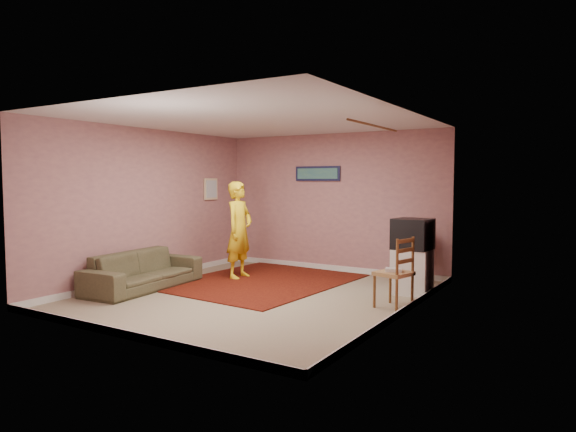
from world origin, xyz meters
The scene contains 26 objects.
ground centered at (0.00, 0.00, 0.00)m, with size 5.00×5.00×0.00m, color gray.
wall_back centered at (0.00, 2.50, 1.30)m, with size 4.50×0.02×2.60m, color #AD7772.
wall_front centered at (0.00, -2.50, 1.30)m, with size 4.50×0.02×2.60m, color #AD7772.
wall_left centered at (-2.25, 0.00, 1.30)m, with size 0.02×5.00×2.60m, color #AD7772.
wall_right centered at (2.25, 0.00, 1.30)m, with size 0.02×5.00×2.60m, color #AD7772.
ceiling centered at (0.00, 0.00, 2.60)m, with size 4.50×5.00×0.02m, color silver.
baseboard_back centered at (0.00, 2.49, 0.05)m, with size 4.50×0.02×0.10m, color silver.
baseboard_front centered at (0.00, -2.49, 0.05)m, with size 4.50×0.02×0.10m, color silver.
baseboard_left centered at (-2.24, 0.00, 0.05)m, with size 0.02×5.00×0.10m, color silver.
baseboard_right centered at (2.24, 0.00, 0.05)m, with size 0.02×5.00×0.10m, color silver.
window centered at (2.24, -0.90, 1.45)m, with size 0.01×1.10×1.50m, color black.
curtain_sheer centered at (2.23, -1.05, 1.25)m, with size 0.01×0.75×2.10m, color white.
curtain_floral centered at (2.21, -0.35, 1.25)m, with size 0.01×0.35×2.10m, color beige.
curtain_rod centered at (2.20, -0.90, 2.32)m, with size 0.02×0.02×1.40m, color brown.
picture_back centered at (-0.30, 2.47, 1.85)m, with size 0.95×0.04×0.28m.
picture_left centered at (-2.22, 1.60, 1.55)m, with size 0.04×0.38×0.42m.
area_rug centered at (-0.52, 0.87, 0.01)m, with size 2.51×3.14×0.02m, color black.
tv_cabinet centered at (1.95, 1.30, 0.34)m, with size 0.54×0.49×0.68m, color silver.
crt_tv centered at (1.94, 1.30, 0.91)m, with size 0.58×0.52×0.47m.
chair_a centered at (1.73, 2.20, 0.54)m, with size 0.45×0.44×0.48m.
dvd_player centered at (1.73, 2.20, 0.48)m, with size 0.37×0.26×0.06m, color #AAAAAF.
blue_throw centered at (1.73, 2.20, 0.71)m, with size 0.42×0.05×0.44m, color #7FAFD1.
chair_b centered at (2.00, 0.35, 0.59)m, with size 0.51×0.52×0.52m.
game_console centered at (2.00, 0.35, 0.52)m, with size 0.22×0.16×0.04m, color silver.
sofa centered at (-1.80, -0.56, 0.30)m, with size 2.02×0.79×0.59m, color #4C482E.
person centered at (-1.05, 0.96, 0.85)m, with size 0.62×0.41×1.70m, color yellow.
Camera 1 is at (4.35, -6.24, 1.72)m, focal length 32.00 mm.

